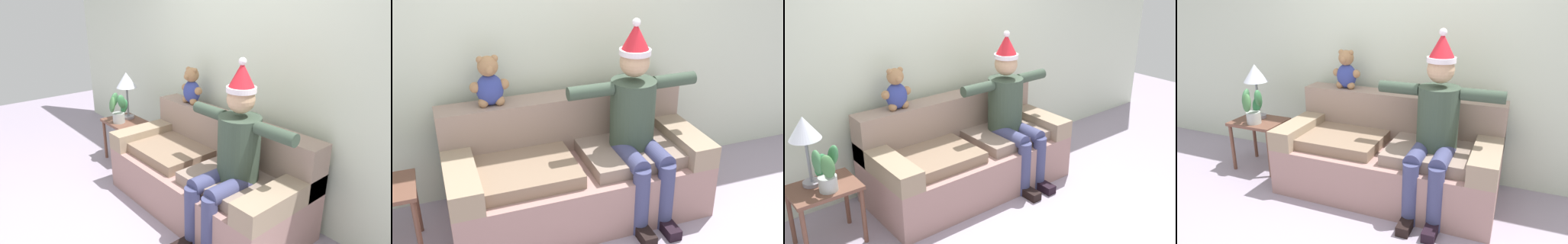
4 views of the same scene
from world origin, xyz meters
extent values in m
cube|color=silver|center=(0.00, 1.55, 1.35)|extent=(7.00, 0.10, 2.70)
cube|color=gray|center=(0.00, 0.98, 0.22)|extent=(1.95, 0.89, 0.43)
cube|color=gray|center=(0.00, 1.30, 0.65)|extent=(1.95, 0.24, 0.44)
cube|color=gray|center=(-0.86, 0.98, 0.52)|extent=(0.22, 0.89, 0.18)
cube|color=gray|center=(0.86, 0.98, 0.52)|extent=(0.22, 0.89, 0.18)
cube|color=#876E59|center=(-0.44, 0.93, 0.48)|extent=(0.78, 0.62, 0.10)
cube|color=gray|center=(0.44, 0.93, 0.48)|extent=(0.78, 0.62, 0.10)
cylinder|color=#374839|center=(0.44, 0.96, 0.79)|extent=(0.34, 0.34, 0.52)
sphere|color=tan|center=(0.44, 0.96, 1.19)|extent=(0.22, 0.22, 0.22)
cylinder|color=white|center=(0.44, 0.96, 1.27)|extent=(0.23, 0.23, 0.04)
cone|color=red|center=(0.44, 0.96, 1.38)|extent=(0.21, 0.21, 0.20)
sphere|color=white|center=(0.44, 0.96, 1.48)|extent=(0.06, 0.06, 0.06)
cylinder|color=#3F426C|center=(0.34, 0.76, 0.53)|extent=(0.14, 0.40, 0.14)
cylinder|color=#3F426C|center=(0.34, 0.56, 0.27)|extent=(0.13, 0.13, 0.53)
cylinder|color=#3F426C|center=(0.54, 0.76, 0.53)|extent=(0.14, 0.40, 0.14)
cylinder|color=#3F426C|center=(0.54, 0.56, 0.27)|extent=(0.13, 0.13, 0.53)
cylinder|color=#374839|center=(0.10, 0.96, 1.01)|extent=(0.34, 0.10, 0.10)
cylinder|color=#374839|center=(0.78, 0.96, 1.01)|extent=(0.34, 0.10, 0.10)
ellipsoid|color=#354294|center=(-0.56, 1.30, 0.99)|extent=(0.20, 0.16, 0.24)
sphere|color=#A97B52|center=(-0.56, 1.30, 1.17)|extent=(0.15, 0.15, 0.15)
sphere|color=#A97B52|center=(-0.56, 1.24, 1.16)|extent=(0.07, 0.07, 0.07)
sphere|color=#A97B52|center=(-0.61, 1.30, 1.22)|extent=(0.05, 0.05, 0.05)
sphere|color=#A97B52|center=(-0.50, 1.30, 1.22)|extent=(0.05, 0.05, 0.05)
sphere|color=#A97B52|center=(-0.66, 1.30, 1.02)|extent=(0.08, 0.08, 0.08)
sphere|color=#A97B52|center=(-0.62, 1.27, 0.91)|extent=(0.08, 0.08, 0.08)
sphere|color=#A97B52|center=(-0.45, 1.30, 1.02)|extent=(0.08, 0.08, 0.08)
sphere|color=#A97B52|center=(-0.50, 1.27, 0.91)|extent=(0.08, 0.08, 0.08)
cube|color=brown|center=(-1.42, 0.97, 0.51)|extent=(0.52, 0.40, 0.03)
cylinder|color=brown|center=(-1.65, 0.80, 0.25)|extent=(0.04, 0.04, 0.49)
cylinder|color=brown|center=(-1.18, 0.80, 0.25)|extent=(0.04, 0.04, 0.49)
cylinder|color=brown|center=(-1.65, 1.14, 0.25)|extent=(0.04, 0.04, 0.49)
cylinder|color=brown|center=(-1.18, 1.14, 0.25)|extent=(0.04, 0.04, 0.49)
cylinder|color=#948E99|center=(-1.47, 1.05, 0.54)|extent=(0.14, 0.14, 0.03)
cylinder|color=gray|center=(-1.47, 1.05, 0.73)|extent=(0.02, 0.02, 0.36)
cone|color=silver|center=(-1.47, 1.05, 1.00)|extent=(0.24, 0.24, 0.18)
cylinder|color=#B0B6B0|center=(-1.40, 0.88, 0.58)|extent=(0.14, 0.14, 0.12)
ellipsoid|color=#3B7E4A|center=(-1.33, 0.89, 0.79)|extent=(0.10, 0.16, 0.21)
ellipsoid|color=#337E49|center=(-1.41, 0.96, 0.70)|extent=(0.15, 0.09, 0.21)
ellipsoid|color=#427B4B|center=(-1.46, 0.87, 0.79)|extent=(0.09, 0.16, 0.21)
ellipsoid|color=#437642|center=(-1.41, 0.81, 0.75)|extent=(0.12, 0.10, 0.20)
camera|label=1|loc=(2.18, -0.96, 1.92)|focal=32.38mm
camera|label=2|loc=(-0.98, -1.92, 2.21)|focal=42.44mm
camera|label=3|loc=(-2.36, -2.18, 2.28)|focal=41.57mm
camera|label=4|loc=(1.02, -1.86, 1.75)|focal=33.41mm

